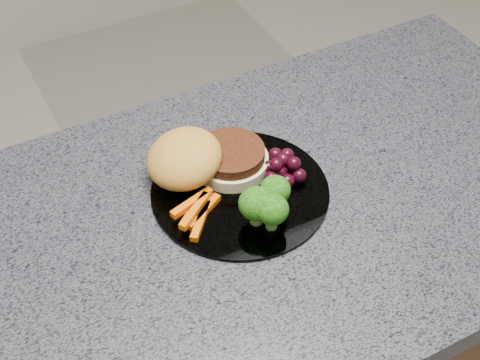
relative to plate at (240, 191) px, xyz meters
name	(u,v)px	position (x,y,z in m)	size (l,w,h in m)	color
countertop	(237,227)	(-0.03, -0.04, -0.02)	(1.20, 0.60, 0.04)	#52515C
plate	(240,191)	(0.00, 0.00, 0.00)	(0.26, 0.26, 0.01)	white
burger	(201,161)	(-0.03, 0.06, 0.03)	(0.20, 0.14, 0.06)	#F6E3AD
carrot_sticks	(197,211)	(-0.08, -0.02, 0.01)	(0.08, 0.08, 0.02)	#DE5B03
broccoli	(267,202)	(0.01, -0.07, 0.04)	(0.08, 0.08, 0.06)	#588C32
grape_bunch	(283,167)	(0.07, 0.00, 0.02)	(0.06, 0.06, 0.04)	black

